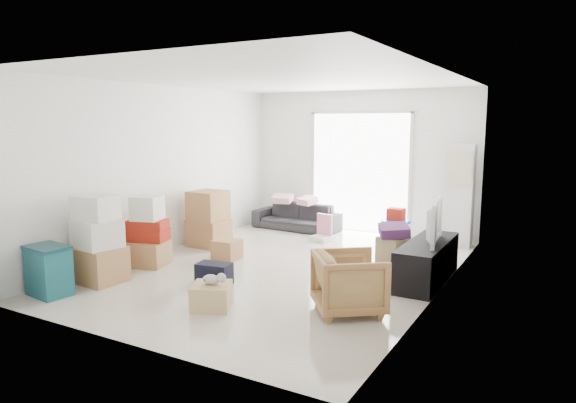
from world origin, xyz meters
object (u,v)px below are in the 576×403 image
Objects in this scene: tv_console at (427,261)px; ottoman at (393,250)px; armchair at (349,280)px; storage_bins at (49,270)px; sofa at (296,212)px; kids_table at (396,219)px; wood_crate at (212,296)px; television at (428,237)px; ac_tower at (460,195)px.

tv_console is 4.15× the size of ottoman.
storage_bins is (-3.43, -1.26, -0.06)m from armchair.
armchair is at bearing 20.16° from storage_bins.
sofa is 2.83m from ottoman.
sofa is 2.68× the size of kids_table.
wood_crate is (-1.42, -0.65, -0.23)m from armchair.
sofa is (-3.12, 2.12, 0.07)m from tv_console.
television is (0.00, 0.00, 0.33)m from tv_console.
television is at bearing -88.74° from ac_tower.
storage_bins is at bearing -122.23° from kids_table.
storage_bins is at bearing 118.19° from television.
ac_tower is 1.09× the size of tv_console.
television is 1.66m from armchair.
wood_crate is (-0.89, -4.00, -0.32)m from kids_table.
ac_tower reaches higher than kids_table.
television reaches higher than ottoman.
ottoman is (-0.68, 0.69, -0.07)m from tv_console.
ac_tower is 2.35m from tv_console.
ottoman is at bearing 47.56° from storage_bins.
ac_tower is 1.14m from kids_table.
wood_crate is (-1.83, -4.49, -0.73)m from ac_tower.
ac_tower reaches higher than wood_crate.
armchair reaches higher than storage_bins.
ac_tower is 3.12m from sofa.
tv_console is at bearing 35.98° from storage_bins.
sofa is at bearing 81.06° from storage_bins.
storage_bins is at bearing -144.02° from tv_console.
kids_table is (2.91, 4.61, 0.15)m from storage_bins.
wood_crate is (-1.88, -2.22, -0.46)m from television.
wood_crate is (-1.88, -2.22, -0.13)m from tv_console.
storage_bins is (-3.85, -5.10, -0.56)m from ac_tower.
wood_crate is at bearing -112.45° from ottoman.
ac_tower reaches higher than armchair.
tv_console is at bearing -0.00° from television.
storage_bins is at bearing -96.11° from sofa.
armchair is 1.58m from wood_crate.
sofa reaches higher than storage_bins.
ac_tower is at bearing 5.63° from sofa.
tv_console reaches higher than wood_crate.
ottoman is 1.17m from kids_table.
kids_table is (-0.31, 1.09, 0.26)m from ottoman.
sofa is 4.44× the size of ottoman.
wood_crate is (-1.20, -2.91, -0.05)m from ottoman.
ac_tower is 6.41m from storage_bins.
wood_crate is at bearing -112.23° from ac_tower.
ottoman is at bearing 67.55° from wood_crate.
television is 1.51× the size of kids_table.
tv_console is 3.77m from sofa.
sofa is 4.06× the size of wood_crate.
tv_console is 2.60× the size of storage_bins.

